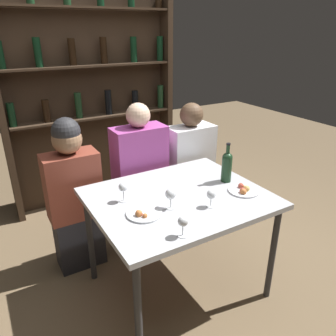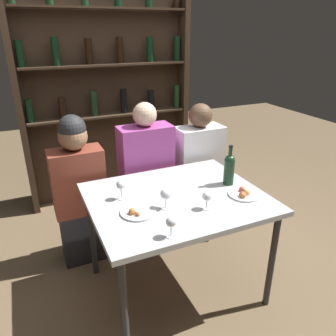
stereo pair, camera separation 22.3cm
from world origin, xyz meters
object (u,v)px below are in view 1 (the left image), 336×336
Objects in this scene: wine_glass_2 at (123,188)px; seated_person_center at (141,183)px; wine_glass_0 at (211,195)px; wine_glass_1 at (183,222)px; wine_glass_3 at (171,195)px; wine_bottle at (227,165)px; seated_person_left at (74,198)px; seated_person_right at (190,173)px; food_plate_0 at (244,190)px; food_plate_1 at (143,214)px.

seated_person_center is (0.37, 0.52, -0.27)m from wine_glass_2.
wine_glass_1 is at bearing -151.39° from wine_glass_0.
wine_bottle is at bearing 13.41° from wine_glass_3.
seated_person_left reaches higher than seated_person_right.
wine_bottle is 0.23m from food_plate_0.
wine_glass_1 is 0.10× the size of seated_person_right.
seated_person_right is at bearing 0.00° from seated_person_left.
food_plate_0 is (0.64, 0.22, -0.07)m from wine_glass_1.
seated_person_center is at bearing 122.42° from wine_bottle.
wine_glass_0 is at bearing -116.55° from seated_person_right.
wine_glass_0 is at bearing -25.41° from wine_glass_3.
seated_person_left is at bearing -180.00° from seated_person_center.
seated_person_left reaches higher than wine_bottle.
food_plate_0 is 0.96× the size of food_plate_1.
seated_person_left is at bearing 147.06° from wine_bottle.
wine_glass_0 is 0.89× the size of wine_glass_2.
seated_person_left is at bearing 126.58° from wine_glass_0.
wine_bottle is 2.55× the size of wine_glass_0.
wine_glass_0 is 0.96× the size of wine_glass_1.
seated_person_right is (0.66, 0.75, -0.29)m from wine_glass_3.
seated_person_left reaches higher than wine_glass_1.
wine_glass_2 is 0.69m from seated_person_center.
seated_person_left reaches higher than wine_glass_2.
wine_glass_1 is 0.90× the size of wine_glass_3.
wine_glass_2 reaches higher than wine_glass_1.
wine_glass_1 is at bearing -73.14° from food_plate_1.
food_plate_1 is (0.03, -0.22, -0.08)m from wine_glass_2.
food_plate_1 is (-0.73, -0.12, -0.11)m from wine_bottle.
wine_glass_0 is 0.52× the size of food_plate_1.
wine_glass_3 is at bearing -61.39° from seated_person_left.
seated_person_left is at bearing 106.90° from food_plate_1.
wine_glass_3 is 0.55m from food_plate_0.
seated_person_center is (0.25, 1.04, -0.26)m from wine_glass_1.
wine_bottle is 0.24× the size of seated_person_left.
wine_glass_3 is at bearing -101.57° from seated_person_center.
food_plate_1 is 0.79m from seated_person_left.
seated_person_center is at bearing 94.96° from wine_glass_0.
food_plate_1 is 0.18× the size of seated_person_left.
wine_bottle is at bearing 32.87° from wine_glass_1.
wine_bottle reaches higher than wine_glass_0.
food_plate_1 is at bearing -73.10° from seated_person_left.
food_plate_1 is at bearing 173.93° from food_plate_0.
wine_glass_2 is 0.24m from food_plate_1.
wine_glass_3 is (-0.23, 0.11, 0.01)m from wine_glass_0.
wine_glass_0 is 0.44m from food_plate_1.
food_plate_0 is at bearing -64.60° from seated_person_center.
food_plate_0 is at bearing -6.07° from food_plate_1.
seated_person_right is at bearing 79.95° from wine_bottle.
seated_person_left is at bearing 139.34° from food_plate_0.
seated_person_center reaches higher than wine_glass_0.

